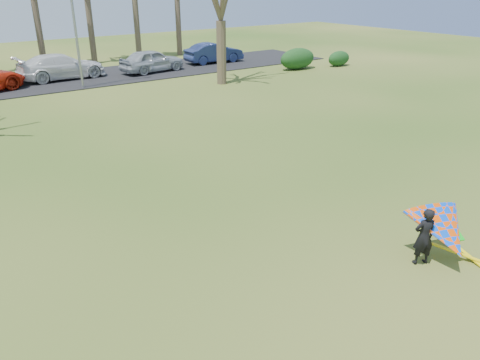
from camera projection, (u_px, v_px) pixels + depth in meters
ground at (284, 242)px, 12.40m from camera, size 100.00×100.00×0.00m
parking_strip at (38, 84)px, 31.04m from camera, size 46.00×7.00×0.06m
streetlight at (76, 14)px, 28.20m from camera, size 2.28×0.18×8.00m
hedge_near at (297, 59)px, 35.85m from camera, size 3.18×1.44×1.59m
hedge_far at (339, 59)px, 37.24m from camera, size 2.12×1.00×1.18m
car_3 at (61, 66)px, 32.01m from camera, size 5.95×2.64×1.70m
car_4 at (152, 61)px, 34.48m from camera, size 5.07×2.66×1.65m
car_5 at (214, 53)px, 38.33m from camera, size 4.89×1.90×1.59m
kite_flyer at (443, 232)px, 11.22m from camera, size 2.13×2.39×2.02m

